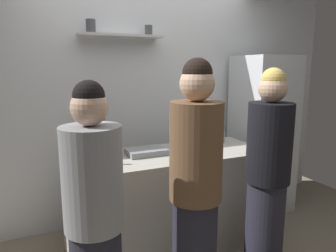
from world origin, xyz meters
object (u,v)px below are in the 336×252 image
object	(u,v)px
baking_pan	(146,152)
wine_bottle_green_glass	(176,147)
wine_bottle_pale_glass	(179,134)
utensil_holder	(220,136)
wine_bottle_dark_glass	(82,149)
person_blonde	(267,177)
person_grey_hoodie	(95,222)
person_brown_jacket	(195,192)
refrigerator	(262,134)
wine_bottle_amber_glass	(104,139)
water_bottle_plastic	(114,144)

from	to	relation	value
baking_pan	wine_bottle_green_glass	world-z (taller)	wine_bottle_green_glass
wine_bottle_pale_glass	utensil_holder	bearing A→B (deg)	-4.55
wine_bottle_green_glass	wine_bottle_dark_glass	size ratio (longest dim) A/B	0.98
person_blonde	person_grey_hoodie	bearing A→B (deg)	113.21
wine_bottle_green_glass	person_brown_jacket	bearing A→B (deg)	-102.15
baking_pan	wine_bottle_dark_glass	xyz separation A→B (m)	(-0.56, -0.08, 0.11)
utensil_holder	baking_pan	bearing A→B (deg)	-171.49
utensil_holder	person_blonde	bearing A→B (deg)	-97.30
wine_bottle_pale_glass	person_grey_hoodie	distance (m)	1.45
refrigerator	wine_bottle_green_glass	size ratio (longest dim) A/B	5.31
wine_bottle_dark_glass	wine_bottle_amber_glass	size ratio (longest dim) A/B	1.04
baking_pan	wine_bottle_amber_glass	bearing A→B (deg)	148.63
refrigerator	wine_bottle_dark_glass	bearing A→B (deg)	-170.03
utensil_holder	wine_bottle_green_glass	size ratio (longest dim) A/B	0.64
refrigerator	baking_pan	size ratio (longest dim) A/B	5.23
person_blonde	refrigerator	bearing A→B (deg)	-20.45
utensil_holder	water_bottle_plastic	world-z (taller)	water_bottle_plastic
water_bottle_plastic	person_grey_hoodie	xyz separation A→B (m)	(-0.35, -0.91, -0.22)
refrigerator	baking_pan	world-z (taller)	refrigerator
refrigerator	utensil_holder	size ratio (longest dim) A/B	8.28
refrigerator	water_bottle_plastic	distance (m)	1.82
baking_pan	person_grey_hoodie	world-z (taller)	person_grey_hoodie
wine_bottle_pale_glass	person_grey_hoodie	bearing A→B (deg)	-135.34
person_brown_jacket	person_blonde	xyz separation A→B (m)	(0.71, 0.12, -0.04)
person_blonde	wine_bottle_green_glass	bearing A→B (deg)	73.07
wine_bottle_pale_glass	water_bottle_plastic	world-z (taller)	wine_bottle_pale_glass
baking_pan	person_blonde	world-z (taller)	person_blonde
wine_bottle_green_glass	person_grey_hoodie	bearing A→B (deg)	-145.11
baking_pan	person_blonde	distance (m)	1.03
utensil_holder	wine_bottle_pale_glass	bearing A→B (deg)	175.45
baking_pan	utensil_holder	distance (m)	0.86
water_bottle_plastic	person_brown_jacket	bearing A→B (deg)	-71.64
wine_bottle_amber_glass	person_grey_hoodie	distance (m)	1.11
refrigerator	person_blonde	distance (m)	1.28
wine_bottle_dark_glass	person_brown_jacket	xyz separation A→B (m)	(0.60, -0.76, -0.17)
baking_pan	refrigerator	bearing A→B (deg)	10.69
wine_bottle_dark_glass	wine_bottle_amber_glass	world-z (taller)	wine_bottle_dark_glass
wine_bottle_amber_glass	person_grey_hoodie	bearing A→B (deg)	-105.64
person_grey_hoodie	person_blonde	distance (m)	1.37
baking_pan	wine_bottle_pale_glass	size ratio (longest dim) A/B	1.09
wine_bottle_green_glass	baking_pan	bearing A→B (deg)	116.28
utensil_holder	wine_bottle_amber_glass	distance (m)	1.18
refrigerator	wine_bottle_pale_glass	world-z (taller)	refrigerator
utensil_holder	wine_bottle_dark_glass	distance (m)	1.43
person_brown_jacket	wine_bottle_green_glass	bearing A→B (deg)	-125.38
wine_bottle_green_glass	wine_bottle_pale_glass	distance (m)	0.53
wine_bottle_pale_glass	person_blonde	world-z (taller)	person_blonde
person_brown_jacket	person_grey_hoodie	distance (m)	0.66
wine_bottle_green_glass	wine_bottle_pale_glass	world-z (taller)	wine_bottle_green_glass
person_blonde	person_brown_jacket	bearing A→B (deg)	117.93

